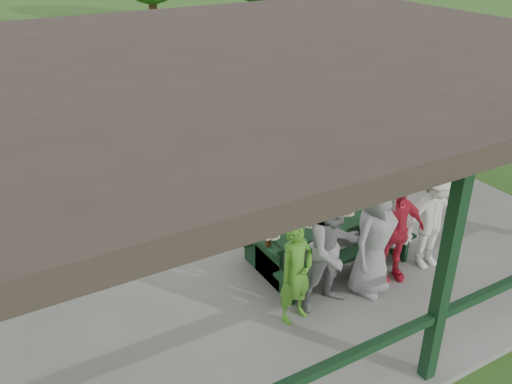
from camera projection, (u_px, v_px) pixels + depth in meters
ground at (264, 238)px, 9.53m from camera, size 90.00×90.00×0.00m
concrete_slab at (264, 236)px, 9.50m from camera, size 10.00×8.00×0.10m
pavilion_structure at (266, 58)px, 8.09m from camera, size 10.60×8.60×3.24m
picnic_table_near at (327, 235)px, 8.53m from camera, size 2.51×1.39×0.75m
picnic_table_far at (273, 184)px, 10.18m from camera, size 2.55×1.39×0.75m
table_setting at (334, 215)px, 8.48m from camera, size 2.50×0.45×0.10m
contestant_green at (296, 272)px, 7.15m from camera, size 0.60×0.45×1.51m
contestant_grey_left at (333, 249)px, 7.36m from camera, size 0.89×0.70×1.82m
contestant_grey_mid at (374, 236)px, 7.66m from camera, size 1.03×0.84×1.82m
contestant_red at (394, 230)px, 7.96m from camera, size 1.05×0.66×1.66m
contestant_white_fedora at (434, 218)px, 8.25m from camera, size 1.15×0.73×1.75m
spectator_lblue at (218, 165)px, 10.27m from camera, size 1.46×0.98×1.51m
spectator_blue at (123, 161)px, 10.03m from camera, size 0.72×0.52×1.84m
spectator_grey at (286, 143)px, 10.97m from camera, size 0.96×0.82×1.73m
pickup_truck at (175, 87)px, 15.49m from camera, size 5.42×3.07×1.43m
farm_trailer at (45, 109)px, 13.99m from camera, size 3.67×1.78×1.28m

